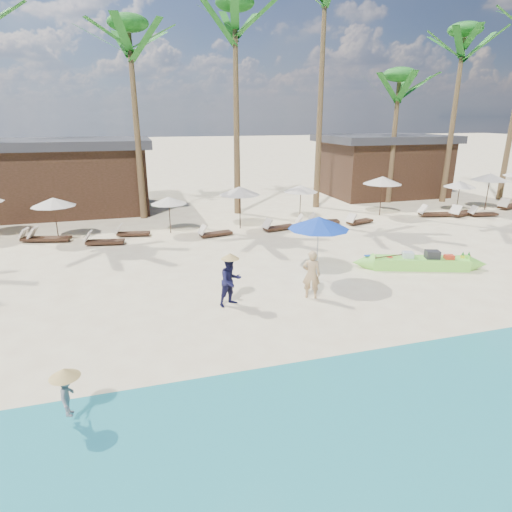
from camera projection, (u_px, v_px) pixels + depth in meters
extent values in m
plane|color=beige|center=(281.00, 315.00, 12.55)|extent=(240.00, 240.00, 0.00)
cube|color=tan|center=(370.00, 429.00, 7.99)|extent=(240.00, 4.50, 0.01)
cube|color=#7DE646|center=(419.00, 263.00, 16.36)|extent=(3.61, 1.84, 0.43)
cube|color=white|center=(419.00, 263.00, 16.35)|extent=(3.07, 1.49, 0.19)
cube|color=#262628|center=(432.00, 256.00, 16.25)|extent=(0.61, 0.53, 0.39)
cube|color=silver|center=(408.00, 256.00, 16.35)|extent=(0.48, 0.45, 0.31)
cube|color=red|center=(449.00, 258.00, 16.19)|extent=(0.41, 0.37, 0.25)
cylinder|color=red|center=(390.00, 258.00, 16.41)|extent=(0.25, 0.25, 0.10)
cylinder|color=#262628|center=(383.00, 259.00, 16.32)|extent=(0.22, 0.22, 0.09)
sphere|color=tan|center=(374.00, 257.00, 16.37)|extent=(0.20, 0.20, 0.20)
cylinder|color=yellow|center=(462.00, 258.00, 16.31)|extent=(0.16, 0.16, 0.20)
cylinder|color=yellow|center=(468.00, 258.00, 16.30)|extent=(0.16, 0.16, 0.20)
imported|color=tan|center=(311.00, 274.00, 13.56)|extent=(0.68, 0.58, 1.58)
imported|color=#141437|center=(231.00, 281.00, 13.04)|extent=(0.93, 0.84, 1.56)
imported|color=gray|center=(68.00, 395.00, 7.97)|extent=(0.38, 0.60, 0.89)
cylinder|color=#99999E|center=(317.00, 249.00, 15.03)|extent=(0.05, 0.05, 2.23)
cone|color=#1239AF|center=(319.00, 223.00, 14.73)|extent=(2.13, 2.13, 0.44)
cube|color=#3B2118|center=(51.00, 239.00, 19.90)|extent=(1.85, 0.97, 0.12)
cube|color=beige|center=(33.00, 232.00, 19.77)|extent=(0.52, 0.65, 0.51)
cylinder|color=#3B2118|center=(56.00, 220.00, 19.86)|extent=(0.05, 0.05, 1.98)
cone|color=beige|center=(53.00, 202.00, 19.59)|extent=(1.98, 1.98, 0.40)
cube|color=#3B2118|center=(40.00, 239.00, 19.89)|extent=(1.71, 0.95, 0.11)
cube|color=beige|center=(23.00, 233.00, 19.79)|extent=(0.49, 0.60, 0.47)
cube|color=#3B2118|center=(105.00, 242.00, 19.43)|extent=(1.74, 0.82, 0.12)
cube|color=beige|center=(88.00, 236.00, 19.26)|extent=(0.46, 0.60, 0.49)
cylinder|color=#3B2118|center=(170.00, 216.00, 21.18)|extent=(0.04, 0.04, 1.78)
cone|color=beige|center=(169.00, 200.00, 20.94)|extent=(1.78, 1.78, 0.36)
cube|color=#3B2118|center=(134.00, 233.00, 20.85)|extent=(1.61, 0.78, 0.11)
cube|color=beige|center=(119.00, 228.00, 20.70)|extent=(0.43, 0.56, 0.45)
cylinder|color=#3B2118|center=(240.00, 208.00, 22.03)|extent=(0.05, 0.05, 2.13)
cone|color=beige|center=(240.00, 191.00, 21.74)|extent=(2.13, 2.13, 0.43)
cube|color=#3B2118|center=(216.00, 233.00, 20.83)|extent=(1.64, 0.81, 0.11)
cube|color=beige|center=(202.00, 230.00, 20.44)|extent=(0.44, 0.57, 0.46)
cube|color=#3B2118|center=(279.00, 227.00, 21.93)|extent=(1.76, 0.89, 0.12)
cube|color=beige|center=(267.00, 223.00, 21.50)|extent=(0.48, 0.61, 0.49)
cylinder|color=#3B2118|center=(300.00, 203.00, 23.88)|extent=(0.05, 0.05, 1.92)
cone|color=beige|center=(301.00, 188.00, 23.63)|extent=(1.92, 1.92, 0.38)
cube|color=#3B2118|center=(313.00, 223.00, 22.79)|extent=(1.68, 0.73, 0.12)
cube|color=beige|center=(300.00, 219.00, 22.59)|extent=(0.43, 0.57, 0.48)
cube|color=#3B2118|center=(324.00, 221.00, 23.24)|extent=(1.65, 0.77, 0.11)
cube|color=beige|center=(312.00, 217.00, 23.07)|extent=(0.44, 0.57, 0.46)
cylinder|color=#3B2118|center=(381.00, 197.00, 24.97)|extent=(0.06, 0.06, 2.22)
cone|color=beige|center=(383.00, 180.00, 24.67)|extent=(2.22, 2.22, 0.44)
cube|color=#3B2118|center=(360.00, 221.00, 23.24)|extent=(1.68, 0.98, 0.11)
cube|color=beige|center=(351.00, 218.00, 22.78)|extent=(0.50, 0.60, 0.47)
cylinder|color=#3B2118|center=(458.00, 197.00, 25.75)|extent=(0.05, 0.05, 1.86)
cone|color=beige|center=(460.00, 184.00, 25.50)|extent=(1.86, 1.86, 0.37)
cube|color=#3B2118|center=(435.00, 214.00, 24.92)|extent=(1.86, 0.92, 0.13)
cube|color=beige|center=(423.00, 209.00, 24.76)|extent=(0.50, 0.64, 0.52)
cube|color=#3B2118|center=(462.00, 213.00, 25.12)|extent=(1.87, 1.15, 0.13)
cube|color=beige|center=(456.00, 210.00, 24.58)|extent=(0.57, 0.68, 0.52)
cylinder|color=#3B2118|center=(488.00, 192.00, 26.51)|extent=(0.06, 0.06, 2.20)
cone|color=beige|center=(490.00, 177.00, 26.22)|extent=(2.20, 2.20, 0.44)
cube|color=#3B2118|center=(483.00, 214.00, 24.98)|extent=(1.66, 0.76, 0.11)
cube|color=beige|center=(473.00, 210.00, 24.81)|extent=(0.43, 0.57, 0.47)
cube|color=#3B2118|center=(509.00, 206.00, 27.08)|extent=(1.91, 1.11, 0.13)
cube|color=beige|center=(504.00, 203.00, 26.56)|extent=(0.57, 0.68, 0.53)
cone|color=brown|center=(137.00, 127.00, 23.13)|extent=(0.40, 0.40, 10.08)
ellipsoid|color=#185F17|center=(128.00, 23.00, 21.56)|extent=(2.08, 2.08, 0.88)
cone|color=brown|center=(236.00, 115.00, 24.17)|extent=(0.40, 0.40, 11.26)
ellipsoid|color=#185F17|center=(235.00, 3.00, 22.42)|extent=(2.08, 2.08, 0.88)
cone|color=brown|center=(321.00, 99.00, 25.61)|extent=(0.40, 0.40, 13.16)
cone|color=brown|center=(394.00, 141.00, 27.96)|extent=(0.40, 0.40, 8.07)
ellipsoid|color=#185F17|center=(400.00, 74.00, 26.71)|extent=(2.08, 2.08, 0.88)
cone|color=brown|center=(453.00, 121.00, 27.79)|extent=(0.40, 0.40, 10.64)
ellipsoid|color=#185F17|center=(465.00, 30.00, 26.14)|extent=(2.08, 2.08, 0.88)
cube|color=#3B2118|center=(60.00, 180.00, 25.81)|extent=(10.00, 6.00, 3.80)
cube|color=#2D2D33|center=(55.00, 144.00, 25.14)|extent=(10.80, 6.60, 0.50)
cube|color=#3B2118|center=(381.00, 169.00, 31.65)|extent=(8.00, 6.00, 3.80)
cube|color=#2D2D33|center=(384.00, 139.00, 30.99)|extent=(8.80, 6.60, 0.50)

